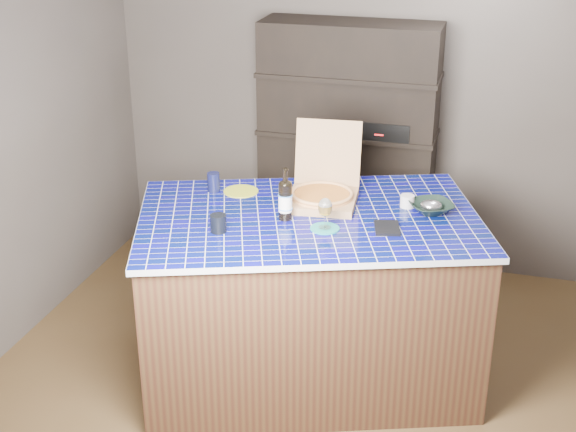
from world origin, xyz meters
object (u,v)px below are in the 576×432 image
(pizza_box, at_px, (323,193))
(wine_glass, at_px, (325,208))
(kitchen_island, at_px, (308,297))
(mead_bottle, at_px, (285,199))
(dvd_case, at_px, (387,228))
(bowl, at_px, (431,207))

(pizza_box, relative_size, wine_glass, 2.95)
(kitchen_island, bearing_deg, mead_bottle, -165.43)
(pizza_box, bearing_deg, kitchen_island, -102.22)
(mead_bottle, bearing_deg, dvd_case, 1.73)
(kitchen_island, relative_size, dvd_case, 11.86)
(dvd_case, height_order, bowl, bowl)
(mead_bottle, height_order, dvd_case, mead_bottle)
(kitchen_island, xyz_separation_m, pizza_box, (0.02, 0.20, 0.56))
(kitchen_island, relative_size, wine_glass, 12.68)
(mead_bottle, distance_m, wine_glass, 0.24)
(kitchen_island, bearing_deg, bowl, 0.23)
(bowl, bearing_deg, mead_bottle, -157.56)
(dvd_case, relative_size, bowl, 0.77)
(pizza_box, distance_m, wine_glass, 0.37)
(kitchen_island, relative_size, mead_bottle, 7.35)
(kitchen_island, bearing_deg, pizza_box, 63.28)
(mead_bottle, relative_size, bowl, 1.24)
(mead_bottle, relative_size, dvd_case, 1.62)
(wine_glass, bearing_deg, dvd_case, 15.36)
(mead_bottle, xyz_separation_m, bowl, (0.74, 0.30, -0.08))
(pizza_box, xyz_separation_m, wine_glass, (0.10, -0.35, 0.06))
(pizza_box, height_order, dvd_case, pizza_box)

